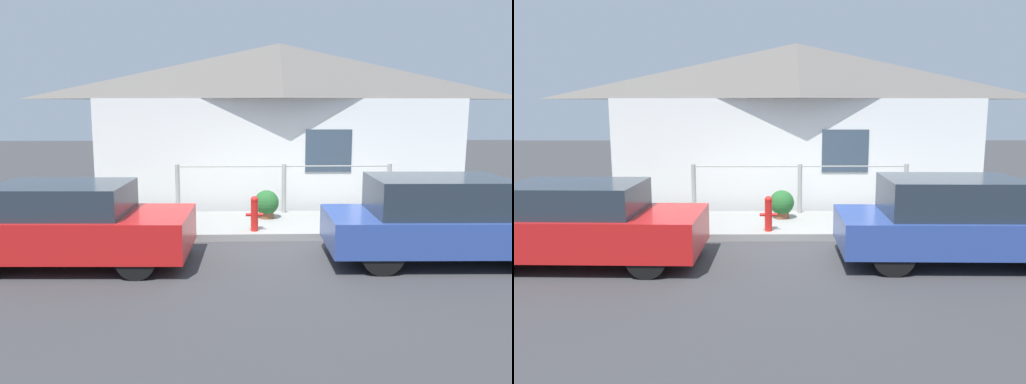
# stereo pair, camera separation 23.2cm
# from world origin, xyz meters

# --- Properties ---
(ground_plane) EXTENTS (60.00, 60.00, 0.00)m
(ground_plane) POSITION_xyz_m (0.00, 0.00, 0.00)
(ground_plane) COLOR #38383A
(sidewalk) EXTENTS (24.00, 2.14, 0.14)m
(sidewalk) POSITION_xyz_m (0.00, 1.07, 0.07)
(sidewalk) COLOR gray
(sidewalk) RESTS_ON ground_plane
(house) EXTENTS (9.25, 2.23, 4.09)m
(house) POSITION_xyz_m (0.00, 3.63, 3.21)
(house) COLOR white
(house) RESTS_ON ground_plane
(fence) EXTENTS (4.90, 0.10, 1.11)m
(fence) POSITION_xyz_m (0.00, 1.99, 0.75)
(fence) COLOR #999993
(fence) RESTS_ON sidewalk
(car_left) EXTENTS (3.76, 1.78, 1.32)m
(car_left) POSITION_xyz_m (-3.69, -1.28, 0.66)
(car_left) COLOR red
(car_left) RESTS_ON ground_plane
(car_right) EXTENTS (3.93, 1.72, 1.39)m
(car_right) POSITION_xyz_m (2.32, -1.28, 0.70)
(car_right) COLOR #2D4793
(car_right) RESTS_ON ground_plane
(fire_hydrant) EXTENTS (0.34, 0.15, 0.69)m
(fire_hydrant) POSITION_xyz_m (-0.72, 0.28, 0.50)
(fire_hydrant) COLOR red
(fire_hydrant) RESTS_ON sidewalk
(potted_plant_near_hydrant) EXTENTS (0.53, 0.53, 0.61)m
(potted_plant_near_hydrant) POSITION_xyz_m (-0.43, 1.40, 0.46)
(potted_plant_near_hydrant) COLOR brown
(potted_plant_near_hydrant) RESTS_ON sidewalk
(potted_plant_by_fence) EXTENTS (0.52, 0.52, 0.67)m
(potted_plant_by_fence) POSITION_xyz_m (-3.70, 1.46, 0.53)
(potted_plant_by_fence) COLOR #9E5638
(potted_plant_by_fence) RESTS_ON sidewalk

